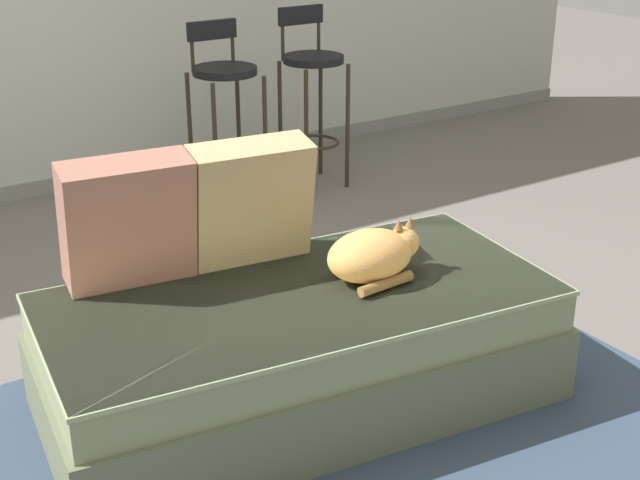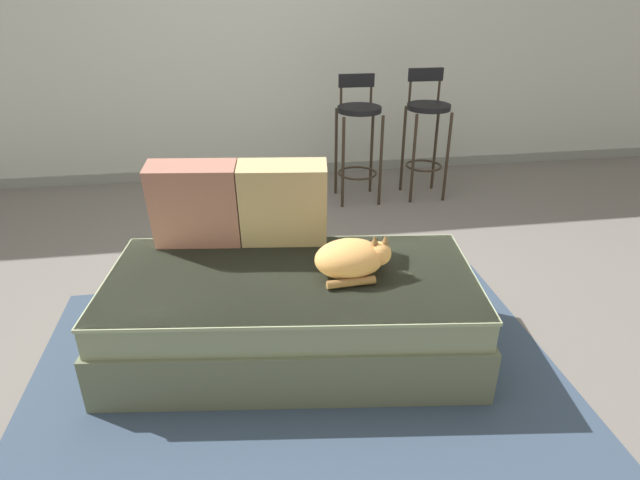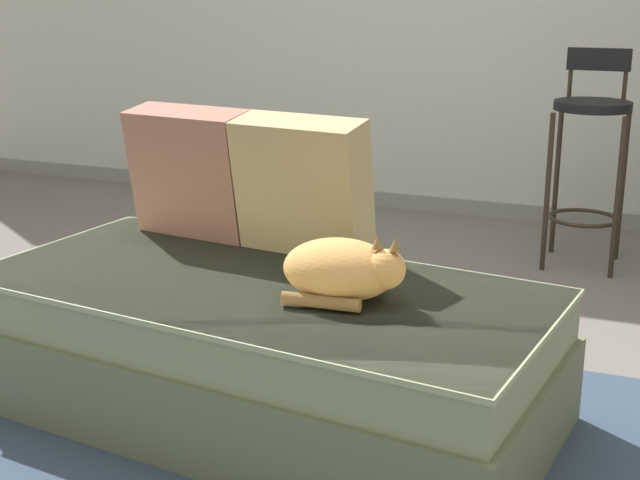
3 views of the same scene
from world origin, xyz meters
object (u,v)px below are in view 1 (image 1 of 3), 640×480
object	(u,v)px
couch	(300,346)
throw_pillow_middle	(249,201)
cat	(373,255)
bar_stool_near_window	(225,99)
bar_stool_by_doorway	(312,82)
throw_pillow_corner	(128,221)

from	to	relation	value
couch	throw_pillow_middle	distance (m)	0.54
throw_pillow_middle	cat	world-z (taller)	throw_pillow_middle
throw_pillow_middle	bar_stool_near_window	distance (m)	1.75
bar_stool_by_doorway	couch	bearing A→B (deg)	-124.08
throw_pillow_corner	throw_pillow_middle	bearing A→B (deg)	-7.19
couch	bar_stool_near_window	distance (m)	2.08
couch	bar_stool_near_window	world-z (taller)	bar_stool_near_window
throw_pillow_corner	throw_pillow_middle	distance (m)	0.43
bar_stool_near_window	throw_pillow_corner	bearing A→B (deg)	-127.29
couch	throw_pillow_middle	size ratio (longest dim) A/B	4.01
throw_pillow_middle	bar_stool_by_doorway	distance (m)	2.05
throw_pillow_corner	bar_stool_by_doorway	xyz separation A→B (m)	(1.72, 1.53, -0.04)
throw_pillow_middle	bar_stool_near_window	size ratio (longest dim) A/B	0.46
couch	bar_stool_by_doorway	distance (m)	2.34
cat	bar_stool_near_window	size ratio (longest dim) A/B	0.37
throw_pillow_corner	bar_stool_by_doorway	world-z (taller)	bar_stool_by_doorway
bar_stool_by_doorway	throw_pillow_middle	bearing A→B (deg)	-129.21
throw_pillow_corner	cat	bearing A→B (deg)	-30.57
cat	bar_stool_by_doorway	bearing A→B (deg)	62.49
couch	throw_pillow_middle	bearing A→B (deg)	90.49
cat	bar_stool_by_doorway	size ratio (longest dim) A/B	0.36
couch	bar_stool_near_window	xyz separation A→B (m)	(0.74, 1.91, 0.37)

